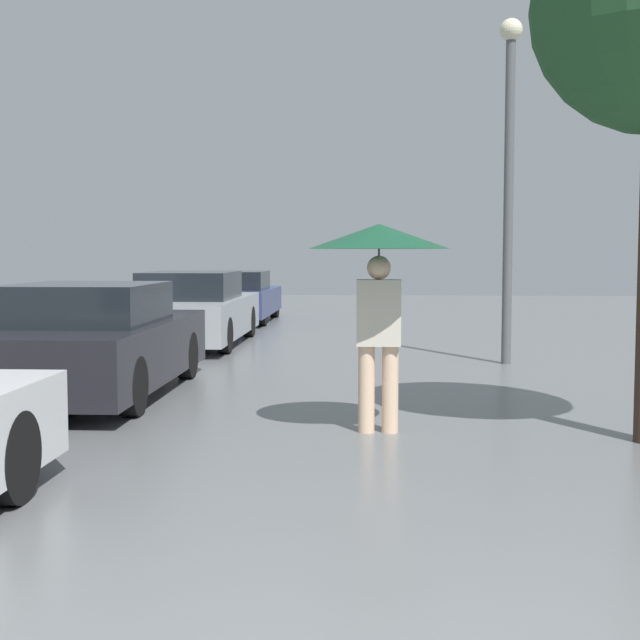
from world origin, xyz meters
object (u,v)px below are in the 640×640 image
parked_car_third (193,311)px  street_lamp (509,156)px  pedestrian (379,258)px  parked_car_second (92,343)px  parked_car_farthest (233,297)px

parked_car_third → street_lamp: bearing=-25.4°
street_lamp → pedestrian: bearing=-110.7°
parked_car_second → parked_car_third: (0.05, 5.36, -0.00)m
pedestrian → parked_car_second: size_ratio=0.44×
pedestrian → parked_car_second: bearing=149.0°
parked_car_farthest → street_lamp: size_ratio=0.85×
parked_car_second → parked_car_third: 5.36m
parked_car_third → parked_car_farthest: parked_car_third is taller
pedestrian → street_lamp: size_ratio=0.38×
pedestrian → parked_car_farthest: bearing=104.5°
parked_car_third → street_lamp: (4.92, -2.34, 2.33)m
pedestrian → parked_car_third: 7.92m
pedestrian → parked_car_third: (-3.07, 7.24, -0.94)m
street_lamp → parked_car_farthest: bearing=124.2°
parked_car_third → parked_car_farthest: (-0.10, 5.05, -0.03)m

